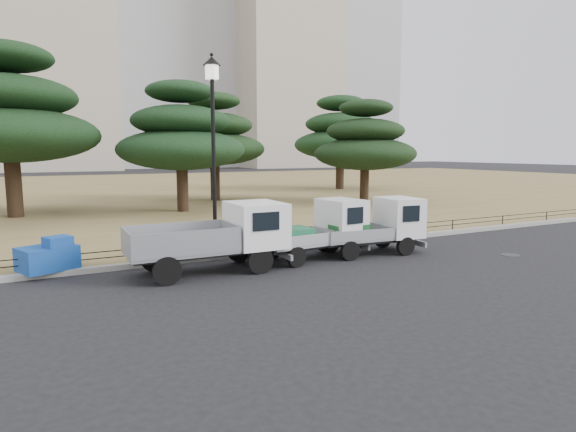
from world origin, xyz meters
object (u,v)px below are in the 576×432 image
street_lamp (213,122)px  tarp_pile (49,256)px  truck_large (218,234)px  truck_kei_front (320,229)px  truck_kei_rear (377,226)px

street_lamp → tarp_pile: street_lamp is taller
truck_large → street_lamp: 3.68m
street_lamp → tarp_pile: 6.03m
tarp_pile → street_lamp: bearing=0.7°
truck_kei_front → street_lamp: 4.71m
tarp_pile → truck_large: bearing=-22.1°
truck_kei_rear → street_lamp: 6.23m
truck_kei_front → truck_kei_rear: (2.01, -0.26, 0.00)m
truck_large → tarp_pile: size_ratio=2.62×
truck_kei_rear → street_lamp: bearing=165.4°
truck_kei_rear → street_lamp: street_lamp is taller
truck_kei_front → tarp_pile: truck_kei_front is taller
truck_large → truck_kei_rear: 5.47m
truck_large → truck_kei_rear: size_ratio=1.21×
truck_large → tarp_pile: bearing=158.2°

